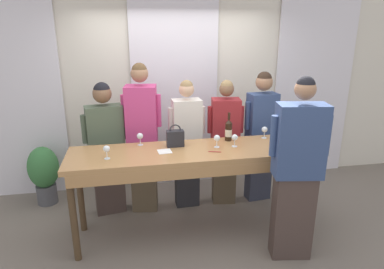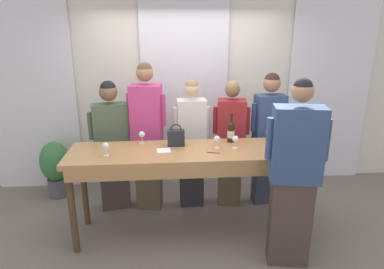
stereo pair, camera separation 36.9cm
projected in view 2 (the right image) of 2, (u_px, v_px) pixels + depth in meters
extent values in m
plane|color=#70665B|center=(192.00, 231.00, 3.98)|extent=(18.00, 18.00, 0.00)
cube|color=silver|center=(184.00, 90.00, 4.91)|extent=(12.00, 0.06, 2.80)
cube|color=white|center=(31.00, 97.00, 4.71)|extent=(1.21, 0.03, 2.69)
cube|color=white|center=(185.00, 95.00, 4.87)|extent=(1.21, 0.03, 2.69)
cube|color=white|center=(329.00, 92.00, 5.03)|extent=(1.21, 0.03, 2.69)
cube|color=#B27F4C|center=(193.00, 152.00, 3.68)|extent=(2.65, 0.69, 0.06)
cube|color=#B27F4C|center=(195.00, 172.00, 3.39)|extent=(2.55, 0.03, 0.12)
cylinder|color=#4C3823|center=(72.00, 212.00, 3.48)|extent=(0.07, 0.07, 0.96)
cylinder|color=#4C3823|center=(310.00, 202.00, 3.67)|extent=(0.07, 0.07, 0.96)
cylinder|color=#4C3823|center=(84.00, 188.00, 4.00)|extent=(0.07, 0.07, 0.96)
cylinder|color=#4C3823|center=(292.00, 180.00, 4.19)|extent=(0.07, 0.07, 0.96)
cylinder|color=black|center=(231.00, 133.00, 3.89)|extent=(0.08, 0.08, 0.21)
cone|color=black|center=(231.00, 122.00, 3.85)|extent=(0.08, 0.08, 0.04)
cylinder|color=black|center=(231.00, 117.00, 3.83)|extent=(0.03, 0.03, 0.08)
cylinder|color=beige|center=(231.00, 134.00, 3.89)|extent=(0.08, 0.08, 0.08)
cube|color=#232328|center=(176.00, 138.00, 3.77)|extent=(0.19, 0.10, 0.18)
torus|color=#232328|center=(176.00, 129.00, 3.74)|extent=(0.13, 0.01, 0.13)
cylinder|color=white|center=(268.00, 140.00, 3.96)|extent=(0.06, 0.06, 0.00)
cylinder|color=white|center=(268.00, 137.00, 3.95)|extent=(0.01, 0.01, 0.07)
sphere|color=white|center=(269.00, 132.00, 3.93)|extent=(0.07, 0.07, 0.07)
cylinder|color=white|center=(235.00, 148.00, 3.72)|extent=(0.06, 0.06, 0.00)
cylinder|color=white|center=(235.00, 145.00, 3.71)|extent=(0.01, 0.01, 0.07)
sphere|color=white|center=(235.00, 139.00, 3.69)|extent=(0.07, 0.07, 0.07)
cylinder|color=white|center=(290.00, 156.00, 3.49)|extent=(0.06, 0.06, 0.00)
cylinder|color=white|center=(291.00, 152.00, 3.48)|extent=(0.01, 0.01, 0.07)
sphere|color=white|center=(291.00, 146.00, 3.46)|extent=(0.07, 0.07, 0.07)
sphere|color=maroon|center=(291.00, 147.00, 3.47)|extent=(0.04, 0.04, 0.04)
cylinder|color=white|center=(217.00, 148.00, 3.72)|extent=(0.06, 0.06, 0.00)
cylinder|color=white|center=(217.00, 145.00, 3.71)|extent=(0.01, 0.01, 0.07)
sphere|color=white|center=(217.00, 139.00, 3.69)|extent=(0.07, 0.07, 0.07)
cylinder|color=white|center=(106.00, 155.00, 3.51)|extent=(0.06, 0.06, 0.00)
cylinder|color=white|center=(106.00, 152.00, 3.50)|extent=(0.01, 0.01, 0.07)
sphere|color=white|center=(106.00, 146.00, 3.48)|extent=(0.07, 0.07, 0.07)
sphere|color=maroon|center=(106.00, 146.00, 3.48)|extent=(0.04, 0.04, 0.04)
cylinder|color=white|center=(142.00, 143.00, 3.87)|extent=(0.06, 0.06, 0.00)
cylinder|color=white|center=(142.00, 140.00, 3.86)|extent=(0.01, 0.01, 0.07)
sphere|color=white|center=(142.00, 134.00, 3.84)|extent=(0.07, 0.07, 0.07)
sphere|color=maroon|center=(142.00, 135.00, 3.84)|extent=(0.04, 0.04, 0.04)
cube|color=white|center=(164.00, 150.00, 3.65)|extent=(0.15, 0.15, 0.00)
cylinder|color=maroon|center=(213.00, 153.00, 3.58)|extent=(0.13, 0.05, 0.01)
cube|color=#473833|center=(115.00, 180.00, 4.40)|extent=(0.39, 0.24, 0.78)
cube|color=#4C5B47|center=(111.00, 128.00, 4.19)|extent=(0.46, 0.28, 0.61)
sphere|color=brown|center=(108.00, 92.00, 4.05)|extent=(0.22, 0.22, 0.22)
sphere|color=black|center=(108.00, 89.00, 4.04)|extent=(0.19, 0.19, 0.19)
cylinder|color=#4C5B47|center=(130.00, 123.00, 4.23)|extent=(0.08, 0.08, 0.34)
cylinder|color=#4C5B47|center=(91.00, 126.00, 4.12)|extent=(0.08, 0.08, 0.34)
cube|color=brown|center=(149.00, 174.00, 4.42)|extent=(0.34, 0.28, 0.90)
cube|color=#C63D7A|center=(146.00, 114.00, 4.17)|extent=(0.40, 0.33, 0.71)
sphere|color=#9E7051|center=(145.00, 73.00, 4.02)|extent=(0.21, 0.21, 0.21)
sphere|color=brown|center=(145.00, 70.00, 4.00)|extent=(0.18, 0.18, 0.18)
cylinder|color=#C63D7A|center=(163.00, 110.00, 4.14)|extent=(0.08, 0.08, 0.39)
cylinder|color=#C63D7A|center=(130.00, 109.00, 4.16)|extent=(0.08, 0.08, 0.39)
cube|color=#28282D|center=(192.00, 177.00, 4.47)|extent=(0.31, 0.19, 0.80)
cube|color=silver|center=(192.00, 124.00, 4.26)|extent=(0.36, 0.23, 0.63)
sphere|color=#DBAD89|center=(192.00, 89.00, 4.12)|extent=(0.18, 0.18, 0.18)
sphere|color=#93754C|center=(192.00, 87.00, 4.11)|extent=(0.16, 0.16, 0.16)
cylinder|color=silver|center=(207.00, 120.00, 4.26)|extent=(0.07, 0.07, 0.35)
cylinder|color=silver|center=(176.00, 121.00, 4.22)|extent=(0.07, 0.07, 0.35)
cube|color=brown|center=(229.00, 176.00, 4.51)|extent=(0.33, 0.26, 0.79)
cube|color=maroon|center=(231.00, 124.00, 4.30)|extent=(0.38, 0.30, 0.62)
sphere|color=brown|center=(233.00, 90.00, 4.16)|extent=(0.18, 0.18, 0.18)
sphere|color=#93754C|center=(233.00, 87.00, 4.15)|extent=(0.16, 0.16, 0.16)
cylinder|color=maroon|center=(247.00, 121.00, 4.27)|extent=(0.08, 0.08, 0.34)
cylinder|color=maroon|center=(216.00, 120.00, 4.29)|extent=(0.08, 0.08, 0.34)
cube|color=#383D51|center=(265.00, 173.00, 4.55)|extent=(0.33, 0.22, 0.82)
cube|color=#334775|center=(269.00, 120.00, 4.32)|extent=(0.39, 0.25, 0.65)
sphere|color=#9E7051|center=(272.00, 83.00, 4.18)|extent=(0.22, 0.22, 0.22)
sphere|color=#332319|center=(272.00, 80.00, 4.17)|extent=(0.19, 0.19, 0.19)
cylinder|color=#334775|center=(285.00, 116.00, 4.34)|extent=(0.08, 0.08, 0.36)
cylinder|color=#334775|center=(254.00, 117.00, 4.27)|extent=(0.08, 0.08, 0.36)
cube|color=#473833|center=(289.00, 222.00, 3.35)|extent=(0.42, 0.27, 0.90)
cube|color=#334775|center=(297.00, 145.00, 3.10)|extent=(0.49, 0.31, 0.71)
sphere|color=#9E7051|center=(303.00, 91.00, 2.95)|extent=(0.19, 0.19, 0.19)
sphere|color=black|center=(303.00, 88.00, 2.94)|extent=(0.17, 0.17, 0.17)
cylinder|color=#334775|center=(270.00, 139.00, 3.11)|extent=(0.08, 0.08, 0.39)
cylinder|color=#334775|center=(326.00, 140.00, 3.07)|extent=(0.08, 0.08, 0.39)
cylinder|color=#4C4C51|center=(58.00, 187.00, 4.78)|extent=(0.26, 0.26, 0.26)
ellipsoid|color=#38753D|center=(55.00, 161.00, 4.66)|extent=(0.39, 0.39, 0.56)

